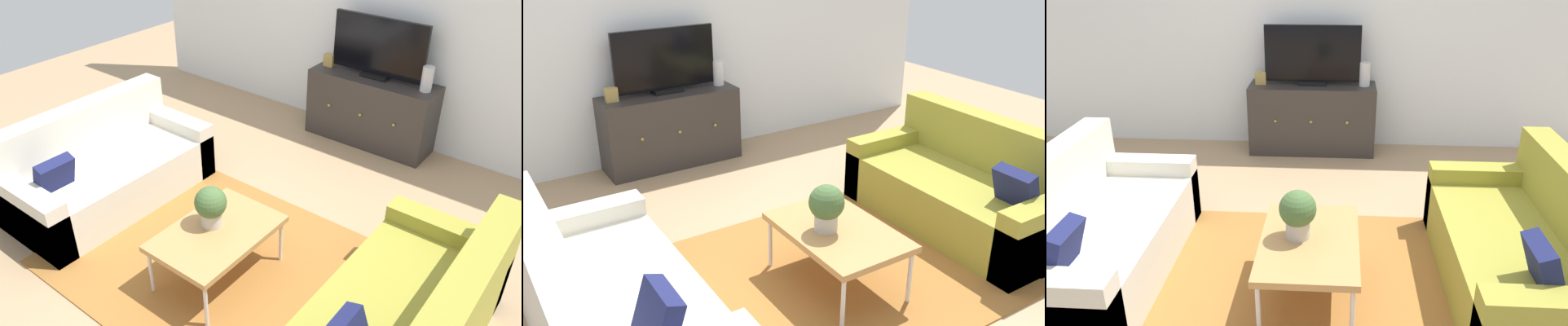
% 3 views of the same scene
% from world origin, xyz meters
% --- Properties ---
extents(ground_plane, '(10.00, 10.00, 0.00)m').
position_xyz_m(ground_plane, '(0.00, 0.00, 0.00)').
color(ground_plane, tan).
extents(wall_back, '(6.40, 0.12, 2.70)m').
position_xyz_m(wall_back, '(0.00, 2.55, 1.35)').
color(wall_back, white).
rests_on(wall_back, ground_plane).
extents(area_rug, '(2.50, 1.90, 0.01)m').
position_xyz_m(area_rug, '(0.00, -0.15, 0.01)').
color(area_rug, '#9E662D').
rests_on(area_rug, ground_plane).
extents(couch_left_side, '(0.86, 1.74, 0.83)m').
position_xyz_m(couch_left_side, '(-1.44, -0.10, 0.27)').
color(couch_left_side, beige).
rests_on(couch_left_side, ground_plane).
extents(coffee_table, '(0.60, 0.90, 0.42)m').
position_xyz_m(coffee_table, '(0.05, -0.26, 0.39)').
color(coffee_table, '#B7844C').
rests_on(coffee_table, ground_plane).
extents(potted_plant, '(0.23, 0.23, 0.31)m').
position_xyz_m(potted_plant, '(-0.02, -0.23, 0.59)').
color(potted_plant, '#B7B2A8').
rests_on(potted_plant, coffee_table).
extents(tv_console, '(1.32, 0.47, 0.73)m').
position_xyz_m(tv_console, '(-0.07, 2.27, 0.36)').
color(tv_console, '#332D2B').
rests_on(tv_console, ground_plane).
extents(flat_screen_tv, '(0.98, 0.16, 0.61)m').
position_xyz_m(flat_screen_tv, '(-0.07, 2.29, 1.03)').
color(flat_screen_tv, black).
rests_on(flat_screen_tv, tv_console).
extents(glass_vase, '(0.11, 0.11, 0.24)m').
position_xyz_m(glass_vase, '(0.47, 2.27, 0.85)').
color(glass_vase, silver).
rests_on(glass_vase, tv_console).
extents(mantel_clock, '(0.11, 0.07, 0.13)m').
position_xyz_m(mantel_clock, '(-0.61, 2.27, 0.79)').
color(mantel_clock, tan).
rests_on(mantel_clock, tv_console).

